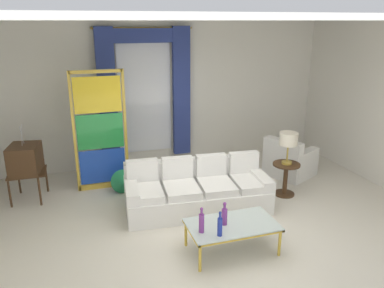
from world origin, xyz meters
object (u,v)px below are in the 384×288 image
at_px(vintage_tv, 25,160).
at_px(table_lamp_brass, 288,140).
at_px(bottle_amber_squat, 201,222).
at_px(peacock_figurine, 124,183).
at_px(coffee_table, 232,226).
at_px(couch_white_long, 197,191).
at_px(bottle_crystal_tall, 220,226).
at_px(round_side_table, 286,176).
at_px(bottle_blue_decanter, 224,216).
at_px(stained_glass_divider, 100,134).
at_px(armchair_white, 289,162).

height_order(vintage_tv, table_lamp_brass, vintage_tv).
distance_m(bottle_amber_squat, peacock_figurine, 2.44).
height_order(coffee_table, peacock_figurine, peacock_figurine).
distance_m(coffee_table, peacock_figurine, 2.52).
height_order(couch_white_long, table_lamp_brass, table_lamp_brass).
distance_m(couch_white_long, bottle_amber_squat, 1.50).
height_order(bottle_crystal_tall, round_side_table, bottle_crystal_tall).
bearing_deg(table_lamp_brass, round_side_table, -26.57).
xyz_separation_m(coffee_table, bottle_blue_decanter, (-0.11, 0.02, 0.17)).
relative_size(stained_glass_divider, peacock_figurine, 3.67).
relative_size(vintage_tv, peacock_figurine, 2.24).
distance_m(stained_glass_divider, table_lamp_brass, 3.33).
relative_size(coffee_table, armchair_white, 1.10).
bearing_deg(bottle_crystal_tall, coffee_table, 39.50).
bearing_deg(stained_glass_divider, coffee_table, -61.15).
bearing_deg(couch_white_long, peacock_figurine, 140.38).
height_order(coffee_table, bottle_crystal_tall, bottle_crystal_tall).
relative_size(bottle_crystal_tall, bottle_amber_squat, 0.96).
distance_m(bottle_blue_decanter, bottle_amber_squat, 0.37).
xyz_separation_m(armchair_white, peacock_figurine, (-3.30, 0.11, -0.07)).
height_order(bottle_blue_decanter, peacock_figurine, bottle_blue_decanter).
xyz_separation_m(bottle_blue_decanter, peacock_figurine, (-1.03, 2.22, -0.32)).
distance_m(vintage_tv, armchair_white, 4.95).
height_order(vintage_tv, armchair_white, vintage_tv).
distance_m(bottle_crystal_tall, vintage_tv, 3.72).
relative_size(bottle_amber_squat, table_lamp_brass, 0.61).
relative_size(stained_glass_divider, table_lamp_brass, 3.86).
relative_size(coffee_table, bottle_amber_squat, 3.42).
bearing_deg(couch_white_long, bottle_crystal_tall, -97.80).
bearing_deg(round_side_table, peacock_figurine, 161.93).
relative_size(bottle_blue_decanter, bottle_amber_squat, 0.93).
height_order(bottle_amber_squat, table_lamp_brass, table_lamp_brass).
relative_size(bottle_blue_decanter, round_side_table, 0.55).
relative_size(vintage_tv, armchair_white, 1.23).
bearing_deg(vintage_tv, bottle_amber_squat, -48.98).
xyz_separation_m(coffee_table, bottle_crystal_tall, (-0.27, -0.22, 0.17)).
height_order(bottle_crystal_tall, peacock_figurine, bottle_crystal_tall).
bearing_deg(vintage_tv, table_lamp_brass, -15.45).
bearing_deg(bottle_blue_decanter, stained_glass_divider, 117.16).
bearing_deg(peacock_figurine, bottle_blue_decanter, -65.15).
bearing_deg(bottle_amber_squat, couch_white_long, 73.98).
height_order(stained_glass_divider, peacock_figurine, stained_glass_divider).
bearing_deg(bottle_crystal_tall, armchair_white, 43.97).
height_order(couch_white_long, bottle_amber_squat, couch_white_long).
bearing_deg(couch_white_long, stained_glass_divider, 137.20).
distance_m(bottle_amber_squat, armchair_white, 3.44).
xyz_separation_m(stained_glass_divider, peacock_figurine, (0.32, -0.40, -0.84)).
distance_m(stained_glass_divider, peacock_figurine, 0.98).
distance_m(armchair_white, round_side_table, 0.96).
height_order(bottle_blue_decanter, table_lamp_brass, table_lamp_brass).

